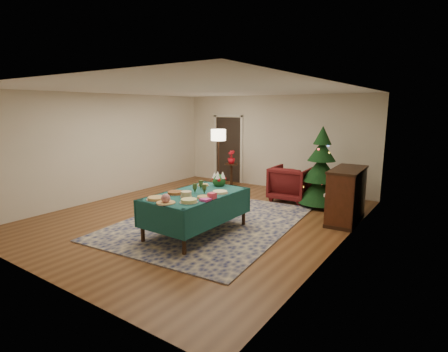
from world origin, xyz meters
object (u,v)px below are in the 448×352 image
Objects in this scene: gift_box at (212,196)px; piano at (346,196)px; floor_lamp at (218,139)px; christmas_tree at (321,171)px; potted_plant at (231,160)px; side_table at (231,176)px; armchair at (291,182)px; buffet_table at (196,202)px.

piano is at bearing 55.74° from gift_box.
christmas_tree is at bearing -1.49° from floor_lamp.
gift_box is 4.30m from potted_plant.
gift_box is at bearing -103.81° from christmas_tree.
floor_lamp reaches higher than side_table.
side_table is at bearing 118.74° from gift_box.
buffet_table is at bearing 79.25° from armchair.
floor_lamp is 1.21m from side_table.
side_table is (-2.07, 0.39, -0.13)m from armchair.
buffet_table is 1.04× the size of christmas_tree.
piano is at bearing -44.97° from christmas_tree.
buffet_table is at bearing 164.81° from gift_box.
floor_lamp is 2.42× the size of side_table.
side_table is at bearing -13.10° from armchair.
armchair is at bearing -10.54° from side_table.
potted_plant is at bearing -90.00° from side_table.
piano is at bearing -13.39° from floor_lamp.
gift_box is 0.06× the size of christmas_tree.
potted_plant is 2.91m from christmas_tree.
gift_box is at bearing -15.19° from buffet_table.
buffet_table reaches higher than side_table.
christmas_tree reaches higher than armchair.
armchair is at bearing 0.78° from floor_lamp.
piano is (3.72, -1.34, -0.28)m from potted_plant.
floor_lamp is at bearing 118.84° from buffet_table.
gift_box is 0.13× the size of armchair.
gift_box is 0.32× the size of potted_plant.
potted_plant is (-2.07, 3.77, 0.00)m from gift_box.
side_table is at bearing 90.00° from potted_plant.
christmas_tree is (2.87, -0.50, 0.04)m from potted_plant.
piano is at bearing -19.85° from potted_plant.
piano is (1.65, -0.96, 0.06)m from armchair.
floor_lamp reaches higher than buffet_table.
armchair reaches higher than buffet_table.
gift_box reaches higher than side_table.
floor_lamp reaches higher than armchair.
potted_plant reaches higher than side_table.
armchair is at bearing -10.54° from potted_plant.
gift_box is at bearing -56.26° from floor_lamp.
potted_plant is (0.00, -0.00, 0.48)m from side_table.
floor_lamp is 1.31× the size of piano.
gift_box is at bearing 87.33° from armchair.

